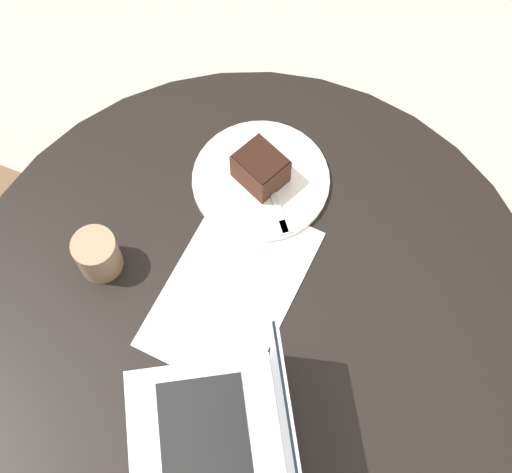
% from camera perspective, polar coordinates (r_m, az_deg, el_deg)
% --- Properties ---
extents(ground_plane, '(12.00, 12.00, 0.00)m').
position_cam_1_polar(ground_plane, '(2.01, -0.27, -13.48)').
color(ground_plane, '#B7AD9E').
extents(dining_table, '(1.07, 1.07, 0.78)m').
position_cam_1_polar(dining_table, '(1.40, -0.38, -8.36)').
color(dining_table, black).
rests_on(dining_table, ground_plane).
extents(paper_document, '(0.40, 0.34, 0.00)m').
position_cam_1_polar(paper_document, '(1.28, -1.98, -4.10)').
color(paper_document, white).
rests_on(paper_document, dining_table).
extents(plate, '(0.26, 0.26, 0.01)m').
position_cam_1_polar(plate, '(1.36, 0.39, 4.55)').
color(plate, silver).
rests_on(plate, dining_table).
extents(cake_slice, '(0.08, 0.09, 0.07)m').
position_cam_1_polar(cake_slice, '(1.33, 0.36, 5.48)').
color(cake_slice, '#472619').
rests_on(cake_slice, plate).
extents(fork, '(0.09, 0.16, 0.00)m').
position_cam_1_polar(fork, '(1.33, 1.60, 2.74)').
color(fork, silver).
rests_on(fork, plate).
extents(coffee_glass, '(0.08, 0.08, 0.09)m').
position_cam_1_polar(coffee_glass, '(1.28, -12.57, -1.41)').
color(coffee_glass, '#997556').
rests_on(coffee_glass, dining_table).
extents(laptop, '(0.38, 0.40, 0.22)m').
position_cam_1_polar(laptop, '(1.17, -2.46, -16.91)').
color(laptop, silver).
rests_on(laptop, dining_table).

